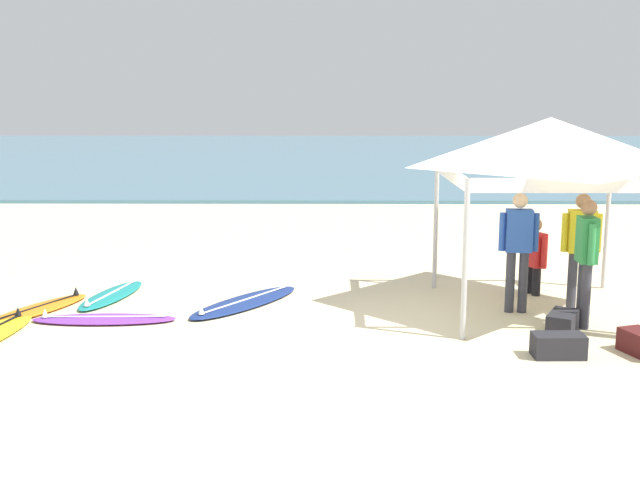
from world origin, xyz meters
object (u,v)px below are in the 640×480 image
Objects in this scene: surfboard_navy at (245,302)px; person_green at (586,254)px; surfboard_orange at (39,308)px; gear_bag_on_sand at (563,323)px; canopy_tent at (550,144)px; gear_bag_near_tent at (558,346)px; surfboard_teal at (111,295)px; person_red at (534,253)px; surfboard_purple at (103,319)px; person_yellow at (581,245)px; person_blue at (518,244)px.

surfboard_navy is 1.31× the size of person_green.
gear_bag_on_sand reaches higher than surfboard_orange.
canopy_tent is 3.05m from gear_bag_near_tent.
surfboard_navy and surfboard_teal have the same top height.
gear_bag_on_sand is at bearing -18.03° from surfboard_navy.
person_red is at bearing 8.48° from surfboard_navy.
surfboard_navy is 1.13× the size of surfboard_purple.
person_blue is at bearing 176.85° from person_yellow.
surfboard_purple is at bearing -175.76° from person_yellow.
canopy_tent reaches higher than surfboard_orange.
person_blue is at bearing 0.09° from surfboard_orange.
person_green is at bearing 61.55° from gear_bag_near_tent.
gear_bag_near_tent and gear_bag_on_sand have the same top height.
surfboard_orange is (-7.20, -0.09, -2.35)m from canopy_tent.
surfboard_orange is 0.95× the size of surfboard_purple.
gear_bag_near_tent is at bearing -15.81° from surfboard_orange.
surfboard_navy is at bearing 26.40° from surfboard_purple.
person_green reaches higher than surfboard_navy.
gear_bag_on_sand is (6.12, -0.48, 0.10)m from surfboard_purple.
gear_bag_near_tent is at bearing -109.11° from gear_bag_on_sand.
surfboard_orange is at bearing -171.87° from person_red.
person_yellow reaches higher than surfboard_navy.
gear_bag_on_sand is (0.33, 0.94, 0.00)m from gear_bag_near_tent.
person_green is at bearing -65.87° from canopy_tent.
person_green reaches higher than gear_bag_near_tent.
surfboard_teal is 1.12× the size of person_yellow.
person_red is 2.00× the size of gear_bag_on_sand.
gear_bag_on_sand is (6.36, -1.77, 0.10)m from surfboard_teal.
gear_bag_on_sand is at bearing -69.93° from person_blue.
person_blue is 1.00m from person_green.
canopy_tent is at bearing 5.70° from surfboard_purple.
surfboard_orange is 7.42m from person_red.
surfboard_navy is 1.31× the size of person_yellow.
surfboard_teal is at bearing 173.91° from canopy_tent.
person_blue and person_green have the same top height.
surfboard_orange is 7.26m from gear_bag_on_sand.
surfboard_teal is 6.62m from gear_bag_near_tent.
gear_bag_near_tent is (6.86, -1.94, 0.10)m from surfboard_orange.
surfboard_navy is (-4.29, 0.30, -2.35)m from canopy_tent.
surfboard_orange is 1.19m from surfboard_purple.
person_red is at bearing 2.46° from surfboard_teal.
person_green is 2.85× the size of gear_bag_near_tent.
gear_bag_near_tent reaches higher than surfboard_teal.
surfboard_teal is 6.94m from person_green.
person_blue is at bearing 110.07° from gear_bag_on_sand.
gear_bag_near_tent is (-0.46, -2.99, -0.52)m from person_red.
person_green is (7.55, -0.68, 0.95)m from surfboard_orange.
surfboard_navy is 4.88m from person_yellow.
person_yellow is (7.68, -0.04, 0.95)m from surfboard_orange.
surfboard_orange is at bearing -179.91° from person_blue.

